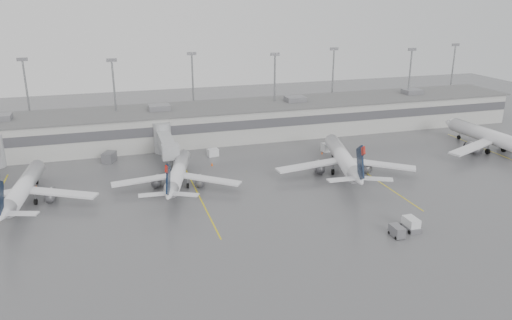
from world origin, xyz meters
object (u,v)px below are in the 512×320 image
object	(u,v)px
jet_far_right	(496,138)
baggage_tug	(411,225)
jet_mid_right	(344,159)
jet_far_left	(22,189)
jet_mid_left	(178,174)

from	to	relation	value
jet_far_right	baggage_tug	bearing A→B (deg)	-147.16
jet_mid_right	baggage_tug	xyz separation A→B (m)	(-1.52, -26.40, -2.38)
jet_far_right	baggage_tug	xyz separation A→B (m)	(-41.24, -29.21, -2.58)
jet_far_right	jet_far_left	bearing A→B (deg)	178.05
jet_mid_right	jet_far_left	bearing A→B (deg)	-167.52
jet_far_left	jet_mid_right	world-z (taller)	jet_mid_right
jet_far_right	baggage_tug	distance (m)	50.60
jet_mid_left	baggage_tug	distance (m)	42.75
jet_mid_left	jet_far_right	size ratio (longest dim) A/B	0.79
jet_far_right	jet_mid_left	bearing A→B (deg)	178.07
jet_far_left	jet_mid_left	xyz separation A→B (m)	(26.82, 0.22, -0.17)
jet_mid_left	jet_mid_right	size ratio (longest dim) A/B	0.85
jet_mid_right	jet_mid_left	bearing A→B (deg)	-169.36
jet_far_left	jet_far_right	distance (m)	99.85
jet_mid_right	baggage_tug	world-z (taller)	jet_mid_right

